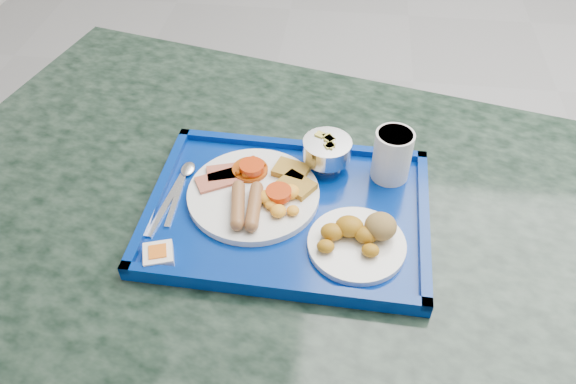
{
  "coord_description": "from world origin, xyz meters",
  "views": [
    {
      "loc": [
        -0.99,
        -1.66,
        1.5
      ],
      "look_at": [
        -1.07,
        -1.02,
        0.87
      ],
      "focal_mm": 35.0,
      "sensor_mm": 36.0,
      "label": 1
    }
  ],
  "objects_px": {
    "table": "(280,283)",
    "tray": "(288,212)",
    "bread_plate": "(359,238)",
    "fruit_bowl": "(327,150)",
    "juice_cup": "(392,154)",
    "main_plate": "(257,192)"
  },
  "relations": [
    {
      "from": "tray",
      "to": "fruit_bowl",
      "type": "relative_size",
      "value": 5.48
    },
    {
      "from": "bread_plate",
      "to": "table",
      "type": "bearing_deg",
      "value": 151.27
    },
    {
      "from": "tray",
      "to": "juice_cup",
      "type": "bearing_deg",
      "value": 31.96
    },
    {
      "from": "table",
      "to": "bread_plate",
      "type": "distance_m",
      "value": 0.29
    },
    {
      "from": "bread_plate",
      "to": "juice_cup",
      "type": "distance_m",
      "value": 0.18
    },
    {
      "from": "table",
      "to": "fruit_bowl",
      "type": "relative_size",
      "value": 17.2
    },
    {
      "from": "fruit_bowl",
      "to": "bread_plate",
      "type": "bearing_deg",
      "value": -70.16
    },
    {
      "from": "fruit_bowl",
      "to": "juice_cup",
      "type": "height_order",
      "value": "juice_cup"
    },
    {
      "from": "tray",
      "to": "bread_plate",
      "type": "xyz_separation_m",
      "value": [
        0.12,
        -0.06,
        0.02
      ]
    },
    {
      "from": "tray",
      "to": "juice_cup",
      "type": "xyz_separation_m",
      "value": [
        0.17,
        0.1,
        0.06
      ]
    },
    {
      "from": "fruit_bowl",
      "to": "juice_cup",
      "type": "relative_size",
      "value": 0.93
    },
    {
      "from": "bread_plate",
      "to": "fruit_bowl",
      "type": "relative_size",
      "value": 1.79
    },
    {
      "from": "juice_cup",
      "to": "tray",
      "type": "bearing_deg",
      "value": -148.04
    },
    {
      "from": "tray",
      "to": "juice_cup",
      "type": "distance_m",
      "value": 0.2
    },
    {
      "from": "main_plate",
      "to": "juice_cup",
      "type": "distance_m",
      "value": 0.24
    },
    {
      "from": "fruit_bowl",
      "to": "juice_cup",
      "type": "distance_m",
      "value": 0.11
    },
    {
      "from": "table",
      "to": "tray",
      "type": "distance_m",
      "value": 0.22
    },
    {
      "from": "tray",
      "to": "fruit_bowl",
      "type": "height_order",
      "value": "fruit_bowl"
    },
    {
      "from": "main_plate",
      "to": "bread_plate",
      "type": "relative_size",
      "value": 1.46
    },
    {
      "from": "bread_plate",
      "to": "fruit_bowl",
      "type": "distance_m",
      "value": 0.19
    },
    {
      "from": "bread_plate",
      "to": "fruit_bowl",
      "type": "bearing_deg",
      "value": 109.84
    },
    {
      "from": "bread_plate",
      "to": "juice_cup",
      "type": "height_order",
      "value": "juice_cup"
    }
  ]
}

